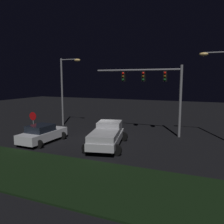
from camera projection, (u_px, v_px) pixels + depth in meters
The scene contains 7 objects.
ground_plane at pixel (104, 139), 20.38m from camera, with size 80.00×80.00×0.00m, color black.
grass_median at pixel (43, 172), 12.95m from camera, with size 24.49×5.26×0.10m, color black.
pickup_truck at pixel (107, 134), 17.95m from camera, with size 3.68×5.71×1.80m.
car_sedan at pixel (42, 134), 19.13m from camera, with size 2.55×4.44×1.51m.
traffic_signal_gantry at pixel (154, 83), 21.30m from camera, with size 8.32×0.56×6.50m.
street_lamp_left at pixel (66, 83), 25.58m from camera, with size 2.52×0.44×7.52m.
stop_sign at pixel (33, 119), 21.30m from camera, with size 0.76×0.08×2.23m.
Camera 1 is at (8.37, -18.02, 5.20)m, focal length 36.89 mm.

